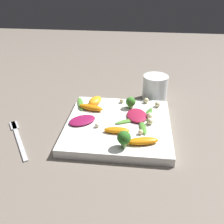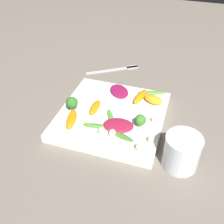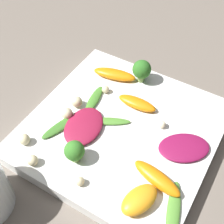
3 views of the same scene
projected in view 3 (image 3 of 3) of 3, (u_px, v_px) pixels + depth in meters
ground_plane at (122, 135)px, 0.52m from camera, size 2.40×2.40×0.00m
plate at (122, 131)px, 0.51m from camera, size 0.29×0.29×0.02m
radicchio_leaf_0 at (84, 126)px, 0.49m from camera, size 0.09×0.07×0.01m
radicchio_leaf_1 at (184, 148)px, 0.47m from camera, size 0.09×0.09×0.01m
orange_segment_0 at (157, 178)px, 0.43m from camera, size 0.04×0.08×0.02m
orange_segment_1 at (115, 74)px, 0.57m from camera, size 0.04×0.08×0.02m
orange_segment_2 at (139, 200)px, 0.41m from camera, size 0.06×0.05×0.02m
orange_segment_3 at (136, 103)px, 0.52m from camera, size 0.03×0.07×0.01m
broccoli_floret_0 at (74, 151)px, 0.45m from camera, size 0.03×0.03×0.04m
broccoli_floret_1 at (142, 70)px, 0.55m from camera, size 0.03×0.03×0.04m
arugula_sprig_0 at (173, 211)px, 0.40m from camera, size 0.09×0.04×0.01m
arugula_sprig_1 at (94, 99)px, 0.53m from camera, size 0.07×0.03×0.01m
arugula_sprig_2 at (63, 125)px, 0.50m from camera, size 0.08×0.04×0.01m
arugula_sprig_3 at (107, 121)px, 0.50m from camera, size 0.05×0.07×0.01m
macadamia_nut_0 at (67, 113)px, 0.51m from camera, size 0.02×0.02×0.02m
macadamia_nut_1 at (75, 103)px, 0.52m from camera, size 0.02×0.02×0.02m
macadamia_nut_2 at (162, 124)px, 0.49m from camera, size 0.01×0.01×0.01m
macadamia_nut_3 at (33, 160)px, 0.45m from camera, size 0.02×0.02×0.02m
macadamia_nut_4 at (79, 181)px, 0.43m from camera, size 0.01×0.01×0.01m
macadamia_nut_5 at (24, 139)px, 0.47m from camera, size 0.02×0.02×0.02m
macadamia_nut_6 at (106, 90)px, 0.54m from camera, size 0.01×0.01×0.01m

